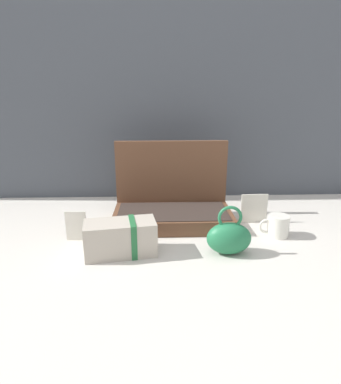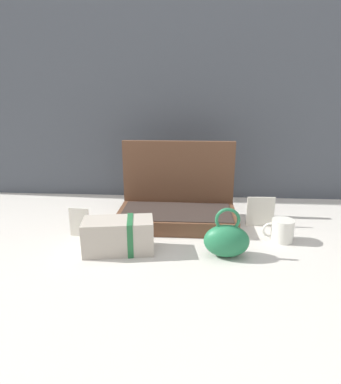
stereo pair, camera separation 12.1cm
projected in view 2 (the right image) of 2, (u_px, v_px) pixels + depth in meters
ground_plane at (167, 238)px, 1.29m from camera, size 6.00×6.00×0.00m
back_wall at (175, 61)px, 1.64m from camera, size 3.20×0.06×1.40m
open_suitcase at (177, 204)px, 1.44m from camera, size 0.51×0.28×0.34m
teal_pouch_handbag at (226, 240)px, 1.13m from camera, size 0.16×0.09×0.18m
cream_toiletry_bag at (119, 236)px, 1.17m from camera, size 0.26×0.15×0.13m
coffee_mug at (282, 230)px, 1.26m from camera, size 0.12×0.08×0.09m
info_card_left at (80, 222)px, 1.30m from camera, size 0.08×0.01×0.12m
poster_card_right at (260, 212)px, 1.40m from camera, size 0.12×0.01×0.13m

